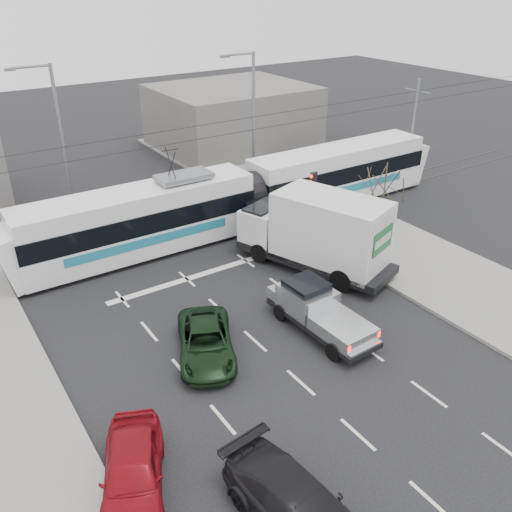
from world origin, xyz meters
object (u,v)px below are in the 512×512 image
street_lamp_far (59,137)px  box_truck (318,233)px  bare_tree (384,189)px  tram (248,195)px  street_lamp_near (251,117)px  navy_pickup (265,224)px  red_car (133,471)px  green_car (206,342)px  traffic_signal (314,190)px  silver_pickup (316,309)px  dark_car (300,509)px

street_lamp_far → box_truck: bearing=-56.2°
bare_tree → tram: tram is taller
street_lamp_near → box_truck: 11.48m
bare_tree → tram: bearing=114.8°
navy_pickup → red_car: navy_pickup is taller
green_car → red_car: red_car is taller
traffic_signal → green_car: 12.15m
traffic_signal → street_lamp_far: (-10.66, 9.50, 2.37)m
silver_pickup → green_car: (-4.70, 0.93, -0.32)m
street_lamp_near → tram: bearing=-125.1°
box_truck → red_car: 14.77m
tram → silver_pickup: size_ratio=4.92×
street_lamp_far → silver_pickup: street_lamp_far is taller
box_truck → navy_pickup: 4.04m
silver_pickup → green_car: size_ratio=1.18×
tram → bare_tree: bearing=-65.1°
tram → silver_pickup: 10.88m
green_car → dark_car: 8.01m
traffic_signal → street_lamp_far: 14.47m
bare_tree → navy_pickup: 6.72m
green_car → red_car: (-4.73, -4.28, 0.11)m
bare_tree → tram: size_ratio=0.19×
street_lamp_far → tram: street_lamp_far is taller
bare_tree → box_truck: (-3.35, 0.90, -1.85)m
silver_pickup → navy_pickup: (2.87, 7.93, 0.11)m
street_lamp_far → silver_pickup: size_ratio=1.71×
red_car → dark_car: bearing=-24.0°
tram → green_car: 12.43m
street_lamp_near → street_lamp_far: size_ratio=1.00×
navy_pickup → green_car: navy_pickup is taller
silver_pickup → box_truck: bearing=48.7°
dark_car → street_lamp_near: bearing=53.4°
traffic_signal → tram: size_ratio=0.14×
tram → green_car: bearing=-130.6°
silver_pickup → dark_car: bearing=-133.7°
tram → red_car: tram is taller
navy_pickup → green_car: 10.32m
silver_pickup → red_car: silver_pickup is taller
box_truck → navy_pickup: (-0.45, 3.92, -0.89)m
tram → navy_pickup: bearing=-101.5°
bare_tree → red_car: bearing=-158.1°
box_truck → navy_pickup: size_ratio=1.56×
box_truck → street_lamp_near: bearing=54.7°
box_truck → navy_pickup: box_truck is taller
street_lamp_far → silver_pickup: 17.87m
bare_tree → street_lamp_near: bearing=91.4°
street_lamp_near → red_car: 24.33m
traffic_signal → red_car: size_ratio=0.83×
street_lamp_near → silver_pickup: 16.48m
tram → box_truck: (-0.04, -6.29, 0.06)m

